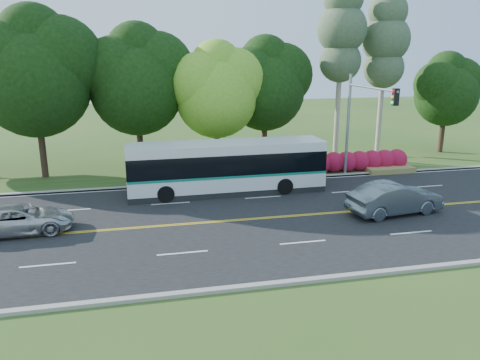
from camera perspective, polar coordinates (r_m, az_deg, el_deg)
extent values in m
plane|color=#2E521B|center=(24.99, 6.03, -4.43)|extent=(120.00, 120.00, 0.00)
cube|color=black|center=(24.99, 6.03, -4.41)|extent=(60.00, 14.00, 0.02)
cube|color=gray|center=(31.51, 1.98, 0.00)|extent=(60.00, 0.30, 0.15)
cube|color=gray|center=(18.87, 12.96, -11.36)|extent=(60.00, 0.30, 0.15)
cube|color=#2E521B|center=(33.25, 1.19, 0.78)|extent=(60.00, 4.00, 0.10)
cube|color=gold|center=(24.91, 6.09, -4.45)|extent=(57.00, 0.10, 0.00)
cube|color=gold|center=(25.05, 5.98, -4.33)|extent=(57.00, 0.10, 0.00)
cube|color=silver|center=(20.95, -22.38, -9.54)|extent=(2.20, 0.12, 0.00)
cube|color=silver|center=(20.63, -7.03, -8.81)|extent=(2.20, 0.12, 0.00)
cube|color=silver|center=(21.75, 7.67, -7.52)|extent=(2.20, 0.12, 0.00)
cube|color=silver|center=(24.11, 20.13, -6.04)|extent=(2.20, 0.12, 0.00)
cube|color=silver|center=(27.40, -20.02, -3.46)|extent=(2.20, 0.12, 0.00)
cube|color=silver|center=(27.16, -8.46, -2.83)|extent=(2.20, 0.12, 0.00)
cube|color=silver|center=(28.02, 2.83, -2.11)|extent=(2.20, 0.12, 0.00)
cube|color=silver|center=(29.88, 13.07, -1.38)|extent=(2.20, 0.12, 0.00)
cube|color=silver|center=(32.58, 21.85, -0.71)|extent=(2.20, 0.12, 0.00)
cube|color=silver|center=(31.24, 2.11, -0.24)|extent=(57.00, 0.12, 0.00)
cube|color=silver|center=(19.13, 12.57, -11.12)|extent=(57.00, 0.12, 0.00)
cylinder|color=#301C15|center=(34.50, -22.92, 3.39)|extent=(0.44, 0.44, 3.96)
sphere|color=black|center=(33.95, -23.72, 10.82)|extent=(7.20, 7.20, 7.20)
sphere|color=black|center=(33.92, -21.14, 13.53)|extent=(5.76, 5.76, 5.76)
sphere|color=black|center=(34.00, -26.45, 12.67)|extent=(5.40, 5.40, 5.40)
sphere|color=black|center=(34.27, -23.92, 15.38)|extent=(4.68, 4.68, 4.68)
cylinder|color=#301C15|center=(34.91, -12.06, 4.10)|extent=(0.44, 0.44, 3.60)
sphere|color=black|center=(34.36, -12.45, 10.83)|extent=(6.60, 6.60, 6.60)
sphere|color=black|center=(34.63, -10.06, 13.17)|extent=(5.28, 5.28, 5.28)
sphere|color=black|center=(34.12, -14.83, 12.60)|extent=(4.95, 4.95, 4.95)
sphere|color=black|center=(34.67, -12.52, 14.96)|extent=(4.29, 4.29, 4.29)
cylinder|color=#301C15|center=(34.42, -2.82, 3.95)|extent=(0.44, 0.44, 3.24)
sphere|color=#669F21|center=(33.88, -2.90, 10.01)|extent=(5.80, 5.80, 5.80)
sphere|color=#669F21|center=(34.32, -0.82, 12.04)|extent=(4.64, 4.64, 4.64)
sphere|color=#669F21|center=(33.43, -4.87, 11.65)|extent=(4.35, 4.35, 4.35)
sphere|color=#669F21|center=(34.16, -2.90, 13.71)|extent=(3.77, 3.77, 3.77)
cylinder|color=#301C15|center=(36.68, 2.97, 4.81)|extent=(0.44, 0.44, 3.42)
sphere|color=black|center=(36.18, 3.06, 10.75)|extent=(6.00, 6.00, 6.00)
sphere|color=black|center=(36.77, 5.04, 12.66)|extent=(4.80, 4.80, 4.80)
sphere|color=black|center=(35.62, 1.26, 12.39)|extent=(4.50, 4.50, 4.50)
sphere|color=black|center=(36.48, 3.10, 14.33)|extent=(3.90, 3.90, 3.90)
cylinder|color=#A89E88|center=(38.26, 11.87, 9.77)|extent=(0.40, 0.40, 9.80)
sphere|color=#405535|center=(38.10, 12.11, 13.96)|extent=(3.23, 3.23, 3.23)
sphere|color=#405535|center=(38.13, 12.32, 17.53)|extent=(3.80, 3.80, 3.80)
cylinder|color=#A89E88|center=(40.52, 16.80, 9.25)|extent=(0.40, 0.40, 9.10)
sphere|color=#405535|center=(40.35, 17.09, 12.92)|extent=(3.23, 3.23, 3.23)
sphere|color=#405535|center=(40.34, 17.35, 16.05)|extent=(3.80, 3.80, 3.80)
sphere|color=#405535|center=(40.44, 17.59, 18.98)|extent=(3.04, 3.04, 3.04)
cylinder|color=#301C15|center=(44.10, 23.36, 5.13)|extent=(0.44, 0.44, 3.06)
sphere|color=black|center=(43.70, 23.83, 9.45)|extent=(5.20, 5.20, 5.20)
sphere|color=black|center=(44.57, 24.99, 10.76)|extent=(4.16, 4.16, 4.16)
sphere|color=black|center=(42.87, 22.98, 10.67)|extent=(3.90, 3.90, 3.90)
sphere|color=black|center=(43.97, 23.91, 12.03)|extent=(3.38, 3.38, 3.38)
sphere|color=maroon|center=(33.15, 6.57, 1.89)|extent=(1.50, 1.50, 1.50)
sphere|color=maroon|center=(33.49, 8.20, 1.97)|extent=(1.50, 1.50, 1.50)
sphere|color=maroon|center=(33.84, 9.78, 2.04)|extent=(1.50, 1.50, 1.50)
sphere|color=maroon|center=(34.23, 11.34, 2.11)|extent=(1.50, 1.50, 1.50)
sphere|color=maroon|center=(34.64, 12.86, 2.18)|extent=(1.50, 1.50, 1.50)
sphere|color=maroon|center=(35.07, 14.34, 2.25)|extent=(1.50, 1.50, 1.50)
sphere|color=maroon|center=(35.52, 15.78, 2.31)|extent=(1.50, 1.50, 1.50)
sphere|color=maroon|center=(36.00, 17.19, 2.37)|extent=(1.50, 1.50, 1.50)
sphere|color=maroon|center=(36.50, 18.56, 2.43)|extent=(1.50, 1.50, 1.50)
cube|color=olive|center=(35.45, 17.75, 1.21)|extent=(3.50, 1.40, 0.40)
cylinder|color=gray|center=(33.11, 13.01, 6.43)|extent=(0.20, 0.20, 7.00)
cylinder|color=gray|center=(30.14, 15.77, 10.76)|extent=(0.14, 6.00, 0.14)
cube|color=black|center=(27.73, 18.44, 9.57)|extent=(0.32, 0.28, 0.95)
sphere|color=red|center=(27.61, 18.18, 10.20)|extent=(0.18, 0.18, 0.18)
sphere|color=yellow|center=(27.64, 18.13, 9.58)|extent=(0.18, 0.18, 0.18)
sphere|color=#19D833|center=(27.67, 18.08, 8.97)|extent=(0.18, 0.18, 0.18)
cube|color=silver|center=(28.77, -1.61, 0.13)|extent=(12.00, 2.67, 0.99)
cube|color=black|center=(28.50, -1.63, 2.29)|extent=(11.94, 2.71, 1.24)
cube|color=silver|center=(28.31, -1.64, 4.06)|extent=(12.00, 2.67, 0.56)
cube|color=#0C7260|center=(28.66, -1.62, 0.97)|extent=(11.94, 2.72, 0.14)
cube|color=black|center=(27.96, -13.69, 1.79)|extent=(0.08, 2.34, 1.70)
cube|color=#19E54C|center=(27.76, -13.79, 3.71)|extent=(0.07, 1.53, 0.22)
cube|color=black|center=(28.96, -1.60, -1.15)|extent=(12.00, 2.57, 0.35)
cylinder|color=black|center=(27.26, -9.03, -1.70)|extent=(1.00, 0.29, 1.00)
cylinder|color=black|center=(29.54, -9.37, -0.37)|extent=(1.00, 0.29, 1.00)
cylinder|color=black|center=(28.59, 5.47, -0.76)|extent=(1.00, 0.29, 1.00)
cylinder|color=black|center=(30.78, 4.08, 0.45)|extent=(1.00, 0.29, 1.00)
imported|color=slate|center=(26.31, 18.35, -2.14)|extent=(5.34, 2.51, 1.69)
imported|color=#BBBCC0|center=(24.78, -25.16, -4.35)|extent=(4.99, 2.63, 1.34)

